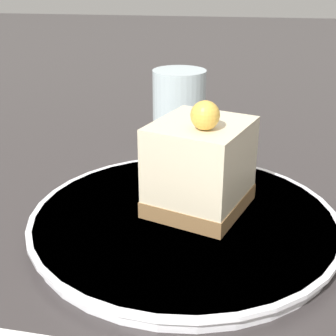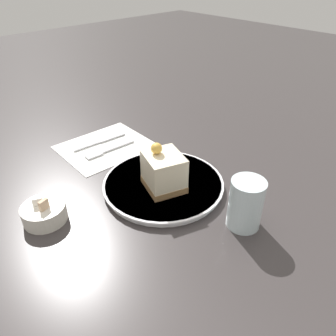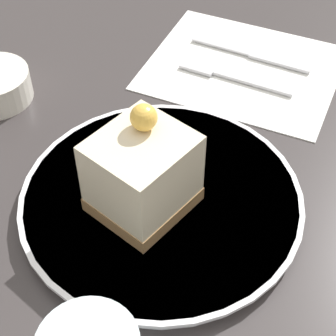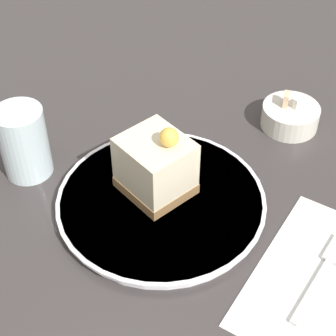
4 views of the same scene
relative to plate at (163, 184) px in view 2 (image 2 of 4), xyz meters
name	(u,v)px [view 2 (image 2 of 4)]	position (x,y,z in m)	size (l,w,h in m)	color
ground_plane	(180,190)	(-0.04, -0.02, -0.01)	(4.00, 4.00, 0.00)	#383333
plate	(163,184)	(0.00, 0.00, 0.00)	(0.29, 0.29, 0.02)	white
cake_slice	(164,171)	(-0.02, 0.01, 0.05)	(0.11, 0.11, 0.11)	olive
napkin	(105,146)	(0.26, -0.01, -0.01)	(0.21, 0.25, 0.00)	white
fork	(106,151)	(0.23, 0.01, 0.00)	(0.03, 0.15, 0.00)	silver
knife	(105,140)	(0.29, -0.03, 0.00)	(0.02, 0.17, 0.00)	silver
sugar_bowl	(44,213)	(0.09, 0.26, 0.01)	(0.09, 0.09, 0.06)	silver
drinking_glass	(246,204)	(-0.21, -0.03, 0.04)	(0.07, 0.07, 0.11)	silver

